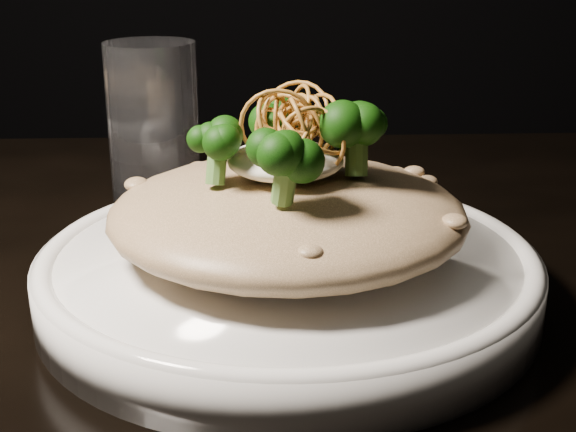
% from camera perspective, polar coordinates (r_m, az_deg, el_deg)
% --- Properties ---
extents(table, '(1.10, 0.80, 0.75)m').
position_cam_1_polar(table, '(0.56, -2.88, -12.75)').
color(table, black).
rests_on(table, ground).
extents(plate, '(0.31, 0.31, 0.03)m').
position_cam_1_polar(plate, '(0.50, 0.00, -4.26)').
color(plate, white).
rests_on(plate, table).
extents(risotto, '(0.22, 0.22, 0.05)m').
position_cam_1_polar(risotto, '(0.49, -0.03, 0.20)').
color(risotto, brown).
rests_on(risotto, plate).
extents(broccoli, '(0.15, 0.15, 0.05)m').
position_cam_1_polar(broccoli, '(0.46, -0.03, 5.85)').
color(broccoli, black).
rests_on(broccoli, risotto).
extents(cheese, '(0.07, 0.07, 0.02)m').
position_cam_1_polar(cheese, '(0.47, -0.20, 3.98)').
color(cheese, white).
rests_on(cheese, risotto).
extents(shallots, '(0.07, 0.07, 0.04)m').
position_cam_1_polar(shallots, '(0.47, 0.46, 7.65)').
color(shallots, '#8D611D').
rests_on(shallots, cheese).
extents(drinking_glass, '(0.09, 0.09, 0.13)m').
position_cam_1_polar(drinking_glass, '(0.68, -9.55, 6.59)').
color(drinking_glass, white).
rests_on(drinking_glass, table).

